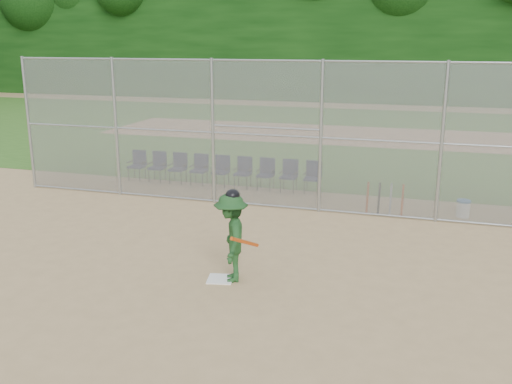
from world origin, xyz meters
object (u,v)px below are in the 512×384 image
(batter_at_plate, at_px, (231,237))
(water_cooler, at_px, (463,208))
(home_plate, at_px, (220,279))
(chair_0, at_px, (137,166))

(batter_at_plate, bearing_deg, water_cooler, 51.59)
(home_plate, distance_m, batter_at_plate, 0.89)
(batter_at_plate, height_order, chair_0, batter_at_plate)
(water_cooler, height_order, chair_0, chair_0)
(home_plate, distance_m, chair_0, 8.73)
(water_cooler, relative_size, chair_0, 0.47)
(batter_at_plate, bearing_deg, home_plate, -165.79)
(home_plate, xyz_separation_m, chair_0, (-5.44, 6.80, 0.47))
(home_plate, bearing_deg, chair_0, 128.66)
(chair_0, bearing_deg, water_cooler, -6.65)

